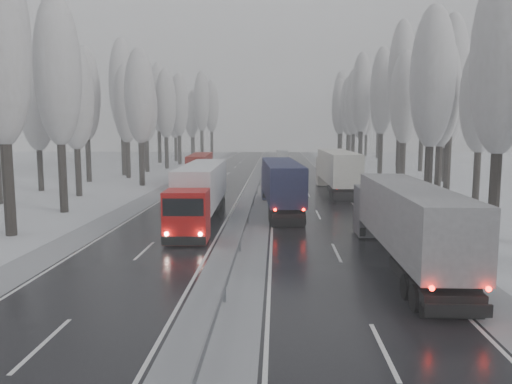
# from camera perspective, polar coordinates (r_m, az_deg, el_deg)

# --- Properties ---
(ground) EXTENTS (260.00, 260.00, 0.00)m
(ground) POSITION_cam_1_polar(r_m,az_deg,el_deg) (16.07, -5.17, -17.33)
(ground) COLOR silver
(ground) RESTS_ON ground
(carriageway_right) EXTENTS (7.50, 200.00, 0.03)m
(carriageway_right) POSITION_cam_1_polar(r_m,az_deg,el_deg) (45.10, 6.49, -1.30)
(carriageway_right) COLOR black
(carriageway_right) RESTS_ON ground
(carriageway_left) EXTENTS (7.50, 200.00, 0.03)m
(carriageway_left) POSITION_cam_1_polar(r_m,az_deg,el_deg) (45.56, -6.80, -1.22)
(carriageway_left) COLOR black
(carriageway_left) RESTS_ON ground
(median_slush) EXTENTS (3.00, 200.00, 0.04)m
(median_slush) POSITION_cam_1_polar(r_m,az_deg,el_deg) (45.03, -0.19, -1.26)
(median_slush) COLOR gray
(median_slush) RESTS_ON ground
(shoulder_right) EXTENTS (2.40, 200.00, 0.04)m
(shoulder_right) POSITION_cam_1_polar(r_m,az_deg,el_deg) (45.73, 12.69, -1.31)
(shoulder_right) COLOR gray
(shoulder_right) RESTS_ON ground
(shoulder_left) EXTENTS (2.40, 200.00, 0.04)m
(shoulder_left) POSITION_cam_1_polar(r_m,az_deg,el_deg) (46.60, -12.82, -1.16)
(shoulder_left) COLOR gray
(shoulder_left) RESTS_ON ground
(median_guardrail) EXTENTS (0.12, 200.00, 0.76)m
(median_guardrail) POSITION_cam_1_polar(r_m,az_deg,el_deg) (44.93, -0.19, -0.54)
(median_guardrail) COLOR slate
(median_guardrail) RESTS_ON ground
(tree_16) EXTENTS (3.60, 3.60, 16.53)m
(tree_16) POSITION_cam_1_polar(r_m,az_deg,el_deg) (33.10, 26.34, 13.43)
(tree_16) COLOR black
(tree_16) RESTS_ON ground
(tree_18) EXTENTS (3.60, 3.60, 16.58)m
(tree_18) POSITION_cam_1_polar(r_m,az_deg,el_deg) (43.56, 19.52, 12.13)
(tree_18) COLOR black
(tree_18) RESTS_ON ground
(tree_19) EXTENTS (3.60, 3.60, 14.57)m
(tree_19) POSITION_cam_1_polar(r_m,az_deg,el_deg) (49.04, 24.32, 9.81)
(tree_19) COLOR black
(tree_19) RESTS_ON ground
(tree_20) EXTENTS (3.60, 3.60, 15.71)m
(tree_20) POSITION_cam_1_polar(r_m,az_deg,el_deg) (52.26, 20.45, 10.59)
(tree_20) COLOR black
(tree_20) RESTS_ON ground
(tree_21) EXTENTS (3.60, 3.60, 18.62)m
(tree_21) POSITION_cam_1_polar(r_m,az_deg,el_deg) (56.89, 21.45, 12.12)
(tree_21) COLOR black
(tree_21) RESTS_ON ground
(tree_22) EXTENTS (3.60, 3.60, 15.86)m
(tree_22) POSITION_cam_1_polar(r_m,az_deg,el_deg) (62.05, 16.66, 10.23)
(tree_22) COLOR black
(tree_22) RESTS_ON ground
(tree_23) EXTENTS (3.60, 3.60, 13.55)m
(tree_23) POSITION_cam_1_polar(r_m,az_deg,el_deg) (67.58, 21.00, 8.53)
(tree_23) COLOR black
(tree_23) RESTS_ON ground
(tree_24) EXTENTS (3.60, 3.60, 20.49)m
(tree_24) POSITION_cam_1_polar(r_m,az_deg,el_deg) (67.73, 16.34, 12.47)
(tree_24) COLOR black
(tree_24) RESTS_ON ground
(tree_25) EXTENTS (3.60, 3.60, 19.44)m
(tree_25) POSITION_cam_1_polar(r_m,az_deg,el_deg) (73.40, 20.90, 11.34)
(tree_25) COLOR black
(tree_25) RESTS_ON ground
(tree_26) EXTENTS (3.60, 3.60, 18.78)m
(tree_26) POSITION_cam_1_polar(r_m,az_deg,el_deg) (77.54, 14.22, 11.03)
(tree_26) COLOR black
(tree_26) RESTS_ON ground
(tree_27) EXTENTS (3.60, 3.60, 17.62)m
(tree_27) POSITION_cam_1_polar(r_m,az_deg,el_deg) (83.07, 18.54, 10.10)
(tree_27) COLOR black
(tree_27) RESTS_ON ground
(tree_28) EXTENTS (3.60, 3.60, 19.62)m
(tree_28) POSITION_cam_1_polar(r_m,az_deg,el_deg) (87.83, 11.99, 10.97)
(tree_28) COLOR black
(tree_28) RESTS_ON ground
(tree_29) EXTENTS (3.60, 3.60, 18.11)m
(tree_29) POSITION_cam_1_polar(r_m,az_deg,el_deg) (93.15, 16.10, 10.03)
(tree_29) COLOR black
(tree_29) RESTS_ON ground
(tree_30) EXTENTS (3.60, 3.60, 17.86)m
(tree_30) POSITION_cam_1_polar(r_m,az_deg,el_deg) (97.41, 11.14, 9.95)
(tree_30) COLOR black
(tree_30) RESTS_ON ground
(tree_31) EXTENTS (3.60, 3.60, 18.58)m
(tree_31) POSITION_cam_1_polar(r_m,az_deg,el_deg) (102.40, 14.12, 9.99)
(tree_31) COLOR black
(tree_31) RESTS_ON ground
(tree_32) EXTENTS (3.60, 3.60, 17.33)m
(tree_32) POSITION_cam_1_polar(r_m,az_deg,el_deg) (104.83, 10.54, 9.58)
(tree_32) COLOR black
(tree_32) RESTS_ON ground
(tree_33) EXTENTS (3.60, 3.60, 14.33)m
(tree_33) POSITION_cam_1_polar(r_m,az_deg,el_deg) (109.19, 11.87, 8.44)
(tree_33) COLOR black
(tree_33) RESTS_ON ground
(tree_34) EXTENTS (3.60, 3.60, 17.63)m
(tree_34) POSITION_cam_1_polar(r_m,az_deg,el_deg) (111.75, 9.56, 9.54)
(tree_34) COLOR black
(tree_34) RESTS_ON ground
(tree_35) EXTENTS (3.60, 3.60, 18.25)m
(tree_35) POSITION_cam_1_polar(r_m,az_deg,el_deg) (117.19, 13.85, 9.52)
(tree_35) COLOR black
(tree_35) RESTS_ON ground
(tree_36) EXTENTS (3.60, 3.60, 20.23)m
(tree_36) POSITION_cam_1_polar(r_m,az_deg,el_deg) (121.75, 9.61, 10.12)
(tree_36) COLOR black
(tree_36) RESTS_ON ground
(tree_37) EXTENTS (3.60, 3.60, 16.37)m
(tree_37) POSITION_cam_1_polar(r_m,az_deg,el_deg) (126.64, 12.53, 8.82)
(tree_37) COLOR black
(tree_37) RESTS_ON ground
(tree_38) EXTENTS (3.60, 3.60, 17.97)m
(tree_38) POSITION_cam_1_polar(r_m,az_deg,el_deg) (132.37, 9.76, 9.26)
(tree_38) COLOR black
(tree_38) RESTS_ON ground
(tree_39) EXTENTS (3.60, 3.60, 16.19)m
(tree_39) POSITION_cam_1_polar(r_m,az_deg,el_deg) (136.68, 10.72, 8.69)
(tree_39) COLOR black
(tree_39) RESTS_ON ground
(tree_56) EXTENTS (3.60, 3.60, 18.12)m
(tree_56) POSITION_cam_1_polar(r_m,az_deg,el_deg) (34.86, -27.24, 14.71)
(tree_56) COLOR black
(tree_56) RESTS_ON ground
(tree_58) EXTENTS (3.60, 3.60, 17.21)m
(tree_58) POSITION_cam_1_polar(r_m,az_deg,el_deg) (42.87, -21.73, 12.66)
(tree_58) COLOR black
(tree_58) RESTS_ON ground
(tree_60) EXTENTS (3.60, 3.60, 14.84)m
(tree_60) POSITION_cam_1_polar(r_m,az_deg,el_deg) (52.61, -19.98, 9.98)
(tree_60) COLOR black
(tree_60) RESTS_ON ground
(tree_61) EXTENTS (3.60, 3.60, 13.95)m
(tree_61) POSITION_cam_1_polar(r_m,az_deg,el_deg) (58.58, -23.75, 8.92)
(tree_61) COLOR black
(tree_61) RESTS_ON ground
(tree_62) EXTENTS (3.60, 3.60, 16.04)m
(tree_62) POSITION_cam_1_polar(r_m,az_deg,el_deg) (60.47, -13.14, 10.54)
(tree_62) COLOR black
(tree_62) RESTS_ON ground
(tree_63) EXTENTS (3.60, 3.60, 16.88)m
(tree_63) POSITION_cam_1_polar(r_m,az_deg,el_deg) (66.76, -18.88, 10.48)
(tree_63) COLOR black
(tree_63) RESTS_ON ground
(tree_64) EXTENTS (3.60, 3.60, 15.42)m
(tree_64) POSITION_cam_1_polar(r_m,az_deg,el_deg) (70.26, -14.60, 9.68)
(tree_64) COLOR black
(tree_64) RESTS_ON ground
(tree_65) EXTENTS (3.60, 3.60, 19.48)m
(tree_65) POSITION_cam_1_polar(r_m,az_deg,el_deg) (74.77, -15.10, 11.49)
(tree_65) COLOR black
(tree_65) RESTS_ON ground
(tree_66) EXTENTS (3.60, 3.60, 15.23)m
(tree_66) POSITION_cam_1_polar(r_m,az_deg,el_deg) (79.49, -12.48, 9.35)
(tree_66) COLOR black
(tree_66) RESTS_ON ground
(tree_67) EXTENTS (3.60, 3.60, 17.09)m
(tree_67) POSITION_cam_1_polar(r_m,az_deg,el_deg) (83.77, -12.73, 10.04)
(tree_67) COLOR black
(tree_67) RESTS_ON ground
(tree_68) EXTENTS (3.60, 3.60, 16.65)m
(tree_68) POSITION_cam_1_polar(r_m,az_deg,el_deg) (85.73, -10.30, 9.84)
(tree_68) COLOR black
(tree_68) RESTS_ON ground
(tree_69) EXTENTS (3.60, 3.60, 19.35)m
(tree_69) POSITION_cam_1_polar(r_m,az_deg,el_deg) (90.86, -12.80, 10.71)
(tree_69) COLOR black
(tree_69) RESTS_ON ground
(tree_70) EXTENTS (3.60, 3.60, 17.09)m
(tree_70) POSITION_cam_1_polar(r_m,az_deg,el_deg) (95.55, -8.82, 9.76)
(tree_70) COLOR black
(tree_70) RESTS_ON ground
(tree_71) EXTENTS (3.60, 3.60, 19.61)m
(tree_71) POSITION_cam_1_polar(r_m,az_deg,el_deg) (100.54, -11.09, 10.49)
(tree_71) COLOR black
(tree_71) RESTS_ON ground
(tree_72) EXTENTS (3.60, 3.60, 15.11)m
(tree_72) POSITION_cam_1_polar(r_m,az_deg,el_deg) (105.17, -9.22, 8.82)
(tree_72) COLOR black
(tree_72) RESTS_ON ground
(tree_73) EXTENTS (3.60, 3.60, 17.22)m
(tree_73) POSITION_cam_1_polar(r_m,az_deg,el_deg) (109.73, -10.31, 9.43)
(tree_73) COLOR black
(tree_73) RESTS_ON ground
(tree_74) EXTENTS (3.60, 3.60, 19.68)m
(tree_74) POSITION_cam_1_polar(r_m,az_deg,el_deg) (115.24, -6.25, 10.18)
(tree_74) COLOR black
(tree_74) RESTS_ON ground
(tree_75) EXTENTS (3.60, 3.60, 18.60)m
(tree_75) POSITION_cam_1_polar(r_m,az_deg,el_deg) (120.81, -10.30, 9.64)
(tree_75) COLOR black
(tree_75) RESTS_ON ground
(tree_76) EXTENTS (3.60, 3.60, 18.55)m
(tree_76) POSITION_cam_1_polar(r_m,az_deg,el_deg) (124.36, -5.12, 9.64)
(tree_76) COLOR black
(tree_76) RESTS_ON ground
(tree_77) EXTENTS (3.60, 3.60, 14.32)m
(tree_77) POSITION_cam_1_polar(r_m,az_deg,el_deg) (129.06, -7.37, 8.32)
(tree_77) COLOR black
(tree_77) RESTS_ON ground
(tree_78) EXTENTS (3.60, 3.60, 19.55)m
(tree_78) POSITION_cam_1_polar(r_m,az_deg,el_deg) (131.39, -6.29, 9.77)
(tree_78) COLOR black
(tree_78) RESTS_ON ground
(tree_79) EXTENTS (3.60, 3.60, 17.07)m
(tree_79) POSITION_cam_1_polar(r_m,az_deg,el_deg) (135.72, -7.19, 9.01)
(tree_79) COLOR black
(tree_79) RESTS_ON ground
(truck_grey_tarp) EXTENTS (2.56, 15.86, 4.06)m
(truck_grey_tarp) POSITION_cam_1_polar(r_m,az_deg,el_deg) (25.35, 16.54, -2.84)
(truck_grey_tarp) COLOR #4B4C50
(truck_grey_tarp) RESTS_ON ground
(truck_blue_box) EXTENTS (3.61, 16.03, 4.08)m
(truck_blue_box) POSITION_cam_1_polar(r_m,az_deg,el_deg) (40.63, 2.81, 1.16)
(truck_blue_box) COLOR #1F244E
(truck_blue_box) RESTS_ON ground
(truck_cream_box) EXTENTS (3.00, 17.19, 4.39)m
(truck_cream_box) POSITION_cam_1_polar(r_m,az_deg,el_deg) (52.54, 9.16, 2.66)
(truck_cream_box) COLOR beige
(truck_cream_box) RESTS_ON ground
(box_truck_distant) EXTENTS (2.29, 6.96, 2.58)m
(box_truck_distant) POSITION_cam_1_polar(r_m,az_deg,el_deg) (98.62, 3.00, 4.11)
(box_truck_distant) COLOR silver
(box_truck_distant) RESTS_ON ground
(truck_red_white) EXTENTS (2.95, 15.99, 4.08)m
(truck_red_white) POSITION_cam_1_polar(r_m,az_deg,el_deg) (35.82, -6.34, 0.31)
(truck_red_white) COLOR #BA0B0A
(truck_red_white) RESTS_ON ground
(truck_red_red) EXTENTS (3.02, 14.23, 3.63)m
(truck_red_red) POSITION_cam_1_polar(r_m,az_deg,el_deg) (59.66, -6.50, 2.81)
(truck_red_red) COLOR #A81C09
(truck_red_red) RESTS_ON ground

